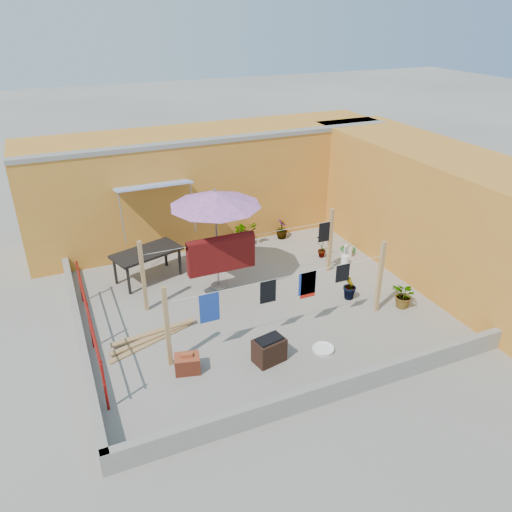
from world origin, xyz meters
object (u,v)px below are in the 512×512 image
outdoor_table (147,254)px  plant_back_a (245,233)px  patio_umbrella (215,199)px  brazier (269,350)px  water_jug_b (345,260)px  water_jug_a (348,251)px  green_hose (348,249)px  brick_stack (187,364)px  white_basin (323,349)px

outdoor_table → plant_back_a: bearing=16.7°
plant_back_a → patio_umbrella: bearing=-127.4°
brazier → water_jug_b: bearing=38.8°
water_jug_a → plant_back_a: (-2.43, 1.91, 0.23)m
green_hose → water_jug_a: bearing=-124.3°
outdoor_table → brazier: 4.63m
brick_stack → brazier: (1.62, -0.35, 0.09)m
white_basin → brick_stack: bearing=169.9°
water_jug_a → plant_back_a: size_ratio=0.47×
brick_stack → brazier: 1.65m
white_basin → green_hose: white_basin is taller
water_jug_b → green_hose: bearing=51.5°
brazier → green_hose: size_ratio=1.50×
brick_stack → plant_back_a: bearing=56.7°
outdoor_table → brazier: bearing=-71.2°
white_basin → water_jug_b: size_ratio=1.42×
white_basin → green_hose: size_ratio=1.02×
green_hose → patio_umbrella: bearing=-173.0°
water_jug_a → water_jug_b: (-0.37, -0.41, -0.02)m
water_jug_a → outdoor_table: bearing=170.1°
green_hose → plant_back_a: 3.12m
outdoor_table → brazier: outdoor_table is taller
patio_umbrella → white_basin: bearing=-71.6°
white_basin → water_jug_a: bearing=50.8°
brazier → white_basin: brazier is taller
outdoor_table → plant_back_a: outdoor_table is taller
patio_umbrella → white_basin: 4.27m
brazier → water_jug_a: brazier is taller
water_jug_a → patio_umbrella: bearing=-177.8°
outdoor_table → patio_umbrella: bearing=-36.0°
brazier → water_jug_a: 5.30m
brick_stack → outdoor_table: bearing=88.1°
brick_stack → green_hose: 6.86m
patio_umbrella → brick_stack: bearing=-120.1°
outdoor_table → green_hose: size_ratio=4.20×
patio_umbrella → green_hose: size_ratio=5.78×
patio_umbrella → white_basin: (1.12, -3.39, -2.35)m
patio_umbrella → white_basin: patio_umbrella is taller
white_basin → green_hose: 5.02m
outdoor_table → brick_stack: size_ratio=3.42×
water_jug_b → patio_umbrella: bearing=176.0°
brazier → water_jug_a: bearing=39.8°
patio_umbrella → water_jug_a: bearing=2.2°
outdoor_table → green_hose: bearing=-5.9°
outdoor_table → plant_back_a: 3.28m
outdoor_table → water_jug_a: size_ratio=5.14×
brazier → plant_back_a: (1.64, 5.30, 0.12)m
brazier → green_hose: 5.74m
patio_umbrella → plant_back_a: 3.27m
water_jug_a → water_jug_b: size_ratio=1.14×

